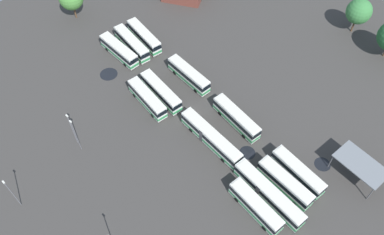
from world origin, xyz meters
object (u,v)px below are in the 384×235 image
(bus_row1_slot3, at_px, (189,75))
(lamp_post_near_entrance, at_px, (12,193))
(lamp_post_mid_lot, at_px, (76,134))
(bus_row0_slot3, at_px, (144,37))
(bus_row3_slot2, at_px, (285,183))
(lamp_post_far_corner, at_px, (72,128))
(bus_row0_slot1, at_px, (119,50))
(bus_row2_slot3, at_px, (236,118))
(bus_row1_slot1, at_px, (161,92))
(bus_row1_slot0, at_px, (147,99))
(bus_row3_slot3, at_px, (298,172))
(bus_row3_slot1, at_px, (268,194))
(bus_row0_slot2, at_px, (132,43))
(tree_northwest, at_px, (359,11))
(bus_row3_slot0, at_px, (256,206))
(bus_row2_slot1, at_px, (211,137))
(maintenance_shelter, at_px, (361,165))

(bus_row1_slot3, height_order, lamp_post_near_entrance, lamp_post_near_entrance)
(lamp_post_near_entrance, xyz_separation_m, lamp_post_mid_lot, (-1.89, 14.63, 0.23))
(bus_row0_slot3, relative_size, bus_row3_slot2, 1.03)
(bus_row1_slot3, distance_m, lamp_post_far_corner, 27.72)
(bus_row0_slot3, xyz_separation_m, lamp_post_far_corner, (11.98, -28.77, 2.94))
(bus_row0_slot1, height_order, bus_row2_slot3, same)
(bus_row1_slot1, height_order, lamp_post_mid_lot, lamp_post_mid_lot)
(bus_row1_slot0, relative_size, bus_row3_slot3, 1.00)
(lamp_post_near_entrance, bearing_deg, bus_row3_slot1, 45.54)
(bus_row0_slot2, distance_m, tree_northwest, 54.40)
(bus_row3_slot0, bearing_deg, bus_row3_slot2, 82.38)
(bus_row0_slot1, distance_m, bus_row0_slot3, 7.25)
(bus_row1_slot1, xyz_separation_m, bus_row2_slot1, (15.59, -1.38, 0.00))
(bus_row0_slot1, xyz_separation_m, bus_row1_slot1, (16.20, -1.94, 0.00))
(bus_row2_slot1, xyz_separation_m, bus_row3_slot0, (15.35, -5.32, -0.00))
(bus_row1_slot3, bearing_deg, bus_row1_slot1, -96.72)
(bus_row2_slot1, distance_m, lamp_post_near_entrance, 36.80)
(bus_row3_slot0, relative_size, bus_row3_slot2, 0.98)
(lamp_post_far_corner, bearing_deg, bus_row1_slot0, 79.85)
(bus_row3_slot2, height_order, lamp_post_near_entrance, lamp_post_near_entrance)
(bus_row1_slot1, xyz_separation_m, lamp_post_far_corner, (-3.56, -19.61, 2.94))
(bus_row3_slot3, relative_size, lamp_post_near_entrance, 1.31)
(tree_northwest, bearing_deg, bus_row1_slot0, -110.54)
(lamp_post_mid_lot, bearing_deg, lamp_post_near_entrance, -82.62)
(bus_row0_slot2, bearing_deg, bus_row1_slot3, 7.03)
(bus_row3_slot0, relative_size, lamp_post_far_corner, 1.29)
(bus_row1_slot3, xyz_separation_m, bus_row3_slot3, (31.39, -3.60, -0.00))
(bus_row3_slot0, relative_size, lamp_post_near_entrance, 1.30)
(bus_row2_slot1, bearing_deg, lamp_post_far_corner, -136.41)
(bus_row2_slot3, height_order, tree_northwest, tree_northwest)
(bus_row0_slot1, bearing_deg, bus_row2_slot3, 6.72)
(bus_row2_slot1, bearing_deg, bus_row3_slot0, -19.12)
(bus_row1_slot3, bearing_deg, bus_row0_slot3, 174.55)
(bus_row3_slot1, xyz_separation_m, lamp_post_far_corner, (-34.59, -16.40, 2.93))
(bus_row1_slot3, height_order, lamp_post_far_corner, lamp_post_far_corner)
(bus_row1_slot0, distance_m, tree_northwest, 54.52)
(bus_row3_slot3, bearing_deg, bus_row1_slot0, -167.44)
(bus_row3_slot2, distance_m, lamp_post_mid_lot, 39.56)
(bus_row0_slot1, xyz_separation_m, bus_row3_slot1, (47.23, -5.15, 0.00))
(bus_row3_slot1, bearing_deg, lamp_post_near_entrance, -134.46)
(bus_row0_slot2, relative_size, maintenance_shelter, 1.24)
(bus_row2_slot3, xyz_separation_m, lamp_post_far_corner, (-19.68, -25.35, 2.94))
(bus_row3_slot2, relative_size, bus_row3_slot3, 1.01)
(lamp_post_far_corner, relative_size, tree_northwest, 0.97)
(bus_row3_slot2, bearing_deg, bus_row3_slot0, -97.62)
(bus_row0_slot3, height_order, bus_row2_slot1, same)
(bus_row1_slot1, xyz_separation_m, maintenance_shelter, (39.99, 11.90, 2.07))
(bus_row0_slot3, relative_size, bus_row1_slot1, 0.98)
(bus_row2_slot3, bearing_deg, bus_row3_slot2, -18.24)
(bus_row2_slot3, relative_size, bus_row3_slot0, 1.07)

